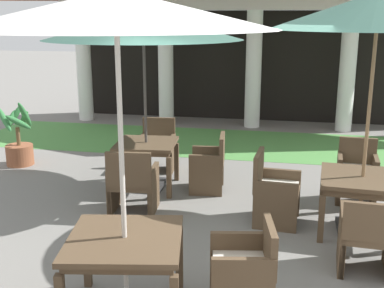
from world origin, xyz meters
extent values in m
plane|color=gray|center=(0.00, 0.00, 0.00)|extent=(60.00, 60.00, 0.00)
cylinder|color=white|center=(-4.23, 7.05, 1.35)|extent=(0.37, 0.37, 2.71)
cylinder|color=white|center=(-2.11, 7.05, 1.35)|extent=(0.37, 0.37, 2.71)
cylinder|color=white|center=(0.00, 7.05, 1.35)|extent=(0.37, 0.37, 2.71)
cylinder|color=white|center=(2.11, 7.05, 1.35)|extent=(0.37, 0.37, 2.71)
cube|color=white|center=(0.00, 7.05, 2.83)|extent=(9.26, 0.70, 0.24)
cube|color=black|center=(0.00, 7.95, 1.35)|extent=(9.06, 0.16, 2.71)
cube|color=#519347|center=(0.00, 5.35, 0.00)|extent=(11.46, 2.47, 0.01)
cube|color=brown|center=(1.79, 1.36, 0.68)|extent=(1.04, 1.04, 0.05)
cube|color=brown|center=(1.79, 1.36, 0.62)|extent=(0.96, 0.96, 0.09)
cube|color=brown|center=(1.30, 0.94, 0.29)|extent=(0.07, 0.07, 0.57)
cube|color=brown|center=(1.36, 1.84, 0.29)|extent=(0.07, 0.07, 0.57)
cube|color=#2D2D2D|center=(1.79, 1.36, 0.03)|extent=(0.52, 0.52, 0.06)
cylinder|color=olive|center=(1.79, 1.36, 1.30)|extent=(0.04, 0.04, 2.60)
cone|color=#33594C|center=(1.79, 1.36, 2.65)|extent=(2.44, 2.44, 0.41)
cube|color=brown|center=(0.78, 1.43, 0.41)|extent=(0.58, 0.63, 0.07)
cube|color=silver|center=(0.78, 1.43, 0.47)|extent=(0.54, 0.58, 0.05)
cube|color=brown|center=(0.53, 1.44, 0.68)|extent=(0.10, 0.60, 0.47)
cube|color=brown|center=(0.80, 1.70, 0.31)|extent=(0.55, 0.10, 0.63)
cube|color=brown|center=(0.76, 1.15, 0.31)|extent=(0.55, 0.10, 0.63)
cube|color=brown|center=(1.04, 1.68, 0.19)|extent=(0.06, 0.06, 0.38)
cube|color=brown|center=(1.00, 1.14, 0.19)|extent=(0.06, 0.06, 0.38)
cube|color=brown|center=(0.55, 1.71, 0.19)|extent=(0.06, 0.06, 0.38)
cube|color=brown|center=(0.52, 1.18, 0.19)|extent=(0.06, 0.06, 0.38)
cube|color=brown|center=(1.72, 0.35, 0.41)|extent=(0.56, 0.59, 0.07)
cube|color=silver|center=(1.72, 0.35, 0.47)|extent=(0.51, 0.54, 0.05)
cube|color=brown|center=(1.70, 0.10, 0.64)|extent=(0.52, 0.09, 0.40)
cube|color=brown|center=(1.48, 0.37, 0.33)|extent=(0.10, 0.56, 0.65)
cube|color=brown|center=(1.50, 0.61, 0.19)|extent=(0.06, 0.06, 0.37)
cube|color=brown|center=(1.47, 0.12, 0.19)|extent=(0.06, 0.06, 0.37)
cube|color=brown|center=(1.85, 2.37, 0.43)|extent=(0.55, 0.52, 0.07)
cube|color=silver|center=(1.85, 2.37, 0.49)|extent=(0.51, 0.48, 0.05)
cube|color=brown|center=(1.87, 2.59, 0.68)|extent=(0.53, 0.09, 0.43)
cube|color=brown|center=(2.09, 2.35, 0.34)|extent=(0.09, 0.49, 0.68)
cube|color=brown|center=(1.61, 2.39, 0.34)|extent=(0.09, 0.49, 0.68)
cube|color=brown|center=(2.07, 2.14, 0.20)|extent=(0.06, 0.06, 0.40)
cube|color=brown|center=(1.61, 2.17, 0.20)|extent=(0.06, 0.06, 0.40)
cube|color=brown|center=(2.10, 2.57, 0.20)|extent=(0.06, 0.06, 0.40)
cube|color=brown|center=(1.63, 2.60, 0.20)|extent=(0.06, 0.06, 0.40)
cube|color=brown|center=(-0.47, -0.88, 0.72)|extent=(1.13, 1.13, 0.05)
cube|color=brown|center=(-0.47, -0.88, 0.66)|extent=(1.04, 1.04, 0.06)
cube|color=brown|center=(-0.99, -0.52, 0.32)|extent=(0.08, 0.08, 0.63)
cube|color=brown|center=(-0.10, -0.36, 0.32)|extent=(0.08, 0.08, 0.63)
cylinder|color=beige|center=(-0.47, -0.88, 1.30)|extent=(0.04, 0.04, 2.61)
cone|color=white|center=(-0.47, -0.88, 2.64)|extent=(2.53, 2.53, 0.30)
cube|color=brown|center=(0.53, -0.70, 0.43)|extent=(0.62, 0.62, 0.07)
cube|color=silver|center=(0.53, -0.70, 0.49)|extent=(0.57, 0.57, 0.05)
cube|color=brown|center=(0.77, -0.66, 0.67)|extent=(0.15, 0.54, 0.40)
cube|color=brown|center=(0.48, -0.46, 0.34)|extent=(0.53, 0.15, 0.68)
cube|color=brown|center=(0.25, -0.51, 0.20)|extent=(0.07, 0.07, 0.39)
cube|color=brown|center=(0.72, -0.43, 0.20)|extent=(0.07, 0.07, 0.39)
cube|color=brown|center=(-1.23, 2.36, 0.71)|extent=(0.96, 0.96, 0.05)
cube|color=brown|center=(-1.23, 2.36, 0.65)|extent=(0.89, 0.89, 0.06)
cube|color=brown|center=(-1.60, 1.91, 0.31)|extent=(0.08, 0.08, 0.62)
cube|color=brown|center=(-0.79, 1.99, 0.31)|extent=(0.08, 0.08, 0.62)
cube|color=brown|center=(-1.68, 2.72, 0.31)|extent=(0.08, 0.08, 0.62)
cube|color=brown|center=(-0.87, 2.80, 0.31)|extent=(0.08, 0.08, 0.62)
cube|color=#2D2D2D|center=(-1.23, 2.36, 0.05)|extent=(0.51, 0.51, 0.10)
cylinder|color=#4C4742|center=(-1.23, 2.36, 1.20)|extent=(0.04, 0.04, 2.41)
cone|color=#33594C|center=(-1.23, 2.36, 2.45)|extent=(2.88, 2.88, 0.38)
sphere|color=#4C4742|center=(-1.23, 2.36, 2.67)|extent=(0.06, 0.06, 0.06)
cube|color=brown|center=(-1.32, 3.28, 0.39)|extent=(0.61, 0.54, 0.07)
cube|color=silver|center=(-1.32, 3.28, 0.45)|extent=(0.56, 0.50, 0.05)
cube|color=brown|center=(-1.34, 3.50, 0.65)|extent=(0.57, 0.11, 0.45)
cube|color=brown|center=(-1.06, 3.31, 0.30)|extent=(0.11, 0.49, 0.60)
cube|color=brown|center=(-1.58, 3.26, 0.30)|extent=(0.11, 0.49, 0.60)
cube|color=brown|center=(-1.05, 3.09, 0.18)|extent=(0.06, 0.06, 0.36)
cube|color=brown|center=(-1.55, 3.04, 0.18)|extent=(0.06, 0.06, 0.36)
cube|color=brown|center=(-1.09, 3.52, 0.18)|extent=(0.06, 0.06, 0.36)
cube|color=brown|center=(-1.59, 3.47, 0.18)|extent=(0.06, 0.06, 0.36)
cube|color=brown|center=(-1.15, 1.44, 0.39)|extent=(0.64, 0.61, 0.07)
cube|color=silver|center=(-1.15, 1.44, 0.45)|extent=(0.59, 0.56, 0.05)
cube|color=brown|center=(-1.12, 1.18, 0.66)|extent=(0.60, 0.12, 0.47)
cube|color=brown|center=(-1.42, 1.41, 0.31)|extent=(0.11, 0.56, 0.63)
cube|color=brown|center=(-0.87, 1.46, 0.31)|extent=(0.11, 0.56, 0.63)
cube|color=brown|center=(-1.44, 1.66, 0.18)|extent=(0.06, 0.06, 0.36)
cube|color=brown|center=(-0.90, 1.71, 0.18)|extent=(0.06, 0.06, 0.36)
cube|color=brown|center=(-1.39, 1.16, 0.18)|extent=(0.06, 0.06, 0.36)
cube|color=brown|center=(-0.86, 1.21, 0.18)|extent=(0.06, 0.06, 0.36)
cube|color=brown|center=(-0.31, 2.44, 0.39)|extent=(0.54, 0.59, 0.07)
cube|color=silver|center=(-0.31, 2.44, 0.45)|extent=(0.50, 0.55, 0.05)
cube|color=brown|center=(-0.09, 2.47, 0.65)|extent=(0.11, 0.55, 0.44)
cube|color=brown|center=(-0.29, 2.19, 0.31)|extent=(0.50, 0.11, 0.62)
cube|color=brown|center=(-0.34, 2.70, 0.31)|extent=(0.50, 0.11, 0.62)
cube|color=brown|center=(-0.51, 2.18, 0.18)|extent=(0.06, 0.06, 0.36)
cube|color=brown|center=(-0.55, 2.67, 0.18)|extent=(0.06, 0.06, 0.36)
cube|color=brown|center=(-0.07, 2.22, 0.18)|extent=(0.06, 0.06, 0.36)
cube|color=brown|center=(-0.12, 2.71, 0.18)|extent=(0.06, 0.06, 0.36)
cylinder|color=#995638|center=(-3.81, 3.09, 0.18)|extent=(0.48, 0.48, 0.36)
cylinder|color=brown|center=(-3.81, 3.09, 0.52)|extent=(0.07, 0.07, 0.32)
ellipsoid|color=#387F42|center=(-3.64, 3.09, 0.92)|extent=(0.11, 0.42, 0.53)
ellipsoid|color=#387F42|center=(-3.73, 3.21, 0.83)|extent=(0.35, 0.28, 0.36)
ellipsoid|color=#387F42|center=(-3.89, 3.18, 0.87)|extent=(0.31, 0.29, 0.43)
ellipsoid|color=#387F42|center=(-3.93, 3.11, 0.82)|extent=(0.16, 0.33, 0.35)
ellipsoid|color=#387F42|center=(-3.93, 2.91, 0.86)|extent=(0.47, 0.37, 0.43)
ellipsoid|color=#387F42|center=(-3.69, 2.94, 0.81)|extent=(0.41, 0.36, 0.34)
camera|label=1|loc=(0.87, -4.60, 2.59)|focal=46.15mm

